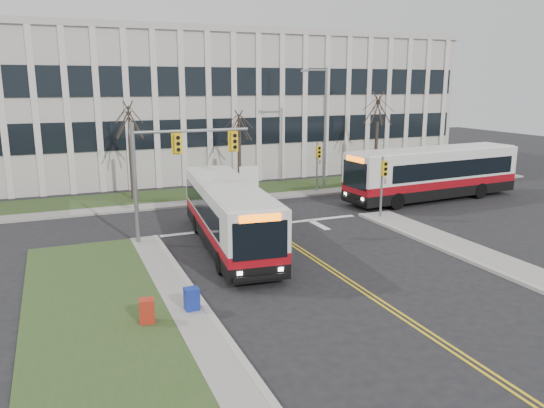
{
  "coord_description": "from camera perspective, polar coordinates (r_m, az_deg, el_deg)",
  "views": [
    {
      "loc": [
        -10.91,
        -19.47,
        8.07
      ],
      "look_at": [
        -0.76,
        5.07,
        2.0
      ],
      "focal_mm": 35.0,
      "sensor_mm": 36.0,
      "label": 1
    }
  ],
  "objects": [
    {
      "name": "grass_verge",
      "position": [
        16.57,
        -17.18,
        -16.67
      ],
      "size": [
        5.0,
        26.0,
        0.12
      ],
      "primitive_type": "cube",
      "color": "#30481F",
      "rests_on": "ground"
    },
    {
      "name": "building_lawn",
      "position": [
        41.49,
        0.53,
        1.74
      ],
      "size": [
        44.0,
        5.0,
        0.12
      ],
      "primitive_type": "cube",
      "color": "#30481F",
      "rests_on": "ground"
    },
    {
      "name": "newspaper_box_red",
      "position": [
        18.83,
        -13.28,
        -11.28
      ],
      "size": [
        0.57,
        0.53,
        0.95
      ],
      "primitive_type": "cube",
      "rotation": [
        0.0,
        0.0,
        -0.17
      ],
      "color": "#A82515",
      "rests_on": "ground"
    },
    {
      "name": "directory_sign",
      "position": [
        39.93,
        -2.5,
        2.91
      ],
      "size": [
        1.5,
        0.12,
        2.0
      ],
      "color": "slate",
      "rests_on": "ground"
    },
    {
      "name": "streetlight",
      "position": [
        40.49,
        5.55,
        8.74
      ],
      "size": [
        2.15,
        0.25,
        9.2
      ],
      "color": "slate",
      "rests_on": "ground"
    },
    {
      "name": "ground",
      "position": [
        23.74,
        6.44,
        -7.09
      ],
      "size": [
        120.0,
        120.0,
        0.0
      ],
      "primitive_type": "plane",
      "color": "black",
      "rests_on": "ground"
    },
    {
      "name": "tree_left",
      "position": [
        37.88,
        -15.14,
        8.57
      ],
      "size": [
        1.8,
        1.8,
        7.7
      ],
      "color": "#42352B",
      "rests_on": "ground"
    },
    {
      "name": "signal_pole_far",
      "position": [
        39.69,
        4.94,
        4.76
      ],
      "size": [
        0.34,
        0.39,
        3.8
      ],
      "color": "slate",
      "rests_on": "ground"
    },
    {
      "name": "office_building",
      "position": [
        52.01,
        -4.72,
        10.55
      ],
      "size": [
        40.0,
        16.0,
        12.0
      ],
      "primitive_type": "cube",
      "color": "beige",
      "rests_on": "ground"
    },
    {
      "name": "bus_cross",
      "position": [
        39.01,
        16.89,
        3.04
      ],
      "size": [
        13.56,
        3.92,
        3.57
      ],
      "primitive_type": null,
      "rotation": [
        0.0,
        0.0,
        -1.49
      ],
      "color": "silver",
      "rests_on": "ground"
    },
    {
      "name": "sidewalk_cross",
      "position": [
        38.98,
        2.13,
        1.02
      ],
      "size": [
        44.0,
        1.6,
        0.14
      ],
      "primitive_type": "cube",
      "color": "#9E9B93",
      "rests_on": "ground"
    },
    {
      "name": "tree_mid",
      "position": [
        39.95,
        -3.58,
        8.28
      ],
      "size": [
        1.8,
        1.8,
        6.82
      ],
      "color": "#42352B",
      "rests_on": "ground"
    },
    {
      "name": "signal_pole_near",
      "position": [
        32.47,
        11.84,
        2.73
      ],
      "size": [
        0.34,
        0.39,
        3.8
      ],
      "color": "slate",
      "rests_on": "ground"
    },
    {
      "name": "mast_arm_signal",
      "position": [
        27.42,
        -11.15,
        4.64
      ],
      "size": [
        6.11,
        0.38,
        6.2
      ],
      "color": "slate",
      "rests_on": "ground"
    },
    {
      "name": "sidewalk_west",
      "position": [
        16.99,
        -6.71,
        -15.31
      ],
      "size": [
        1.2,
        26.0,
        0.14
      ],
      "primitive_type": "cube",
      "color": "#9E9B93",
      "rests_on": "ground"
    },
    {
      "name": "tree_right",
      "position": [
        45.05,
        11.3,
        9.88
      ],
      "size": [
        1.8,
        1.8,
        8.25
      ],
      "color": "#42352B",
      "rests_on": "ground"
    },
    {
      "name": "bus_main",
      "position": [
        26.54,
        -4.69,
        -1.3
      ],
      "size": [
        3.79,
        12.14,
        3.18
      ],
      "primitive_type": null,
      "rotation": [
        0.0,
        0.0,
        -0.1
      ],
      "color": "silver",
      "rests_on": "ground"
    },
    {
      "name": "newspaper_box_blue",
      "position": [
        19.48,
        -8.62,
        -10.23
      ],
      "size": [
        0.51,
        0.47,
        0.95
      ],
      "primitive_type": "cube",
      "rotation": [
        0.0,
        0.0,
        0.03
      ],
      "color": "navy",
      "rests_on": "ground"
    }
  ]
}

